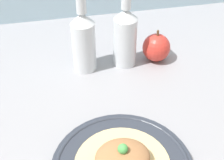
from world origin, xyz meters
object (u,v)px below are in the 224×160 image
(cider_bottle_left, at_px, (83,39))
(cider_bottle_right, at_px, (125,35))
(plated_food, at_px, (122,159))
(apple, at_px, (156,48))

(cider_bottle_left, xyz_separation_m, cider_bottle_right, (0.12, 0.00, 0.00))
(plated_food, distance_m, cider_bottle_right, 0.39)
(cider_bottle_left, height_order, apple, cider_bottle_left)
(cider_bottle_left, bearing_deg, apple, -0.29)
(plated_food, xyz_separation_m, cider_bottle_right, (0.10, 0.37, 0.06))
(plated_food, height_order, cider_bottle_right, cider_bottle_right)
(apple, bearing_deg, cider_bottle_right, 179.35)
(cider_bottle_left, height_order, cider_bottle_right, same)
(plated_food, relative_size, cider_bottle_right, 0.78)
(cider_bottle_right, bearing_deg, cider_bottle_left, 180.00)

